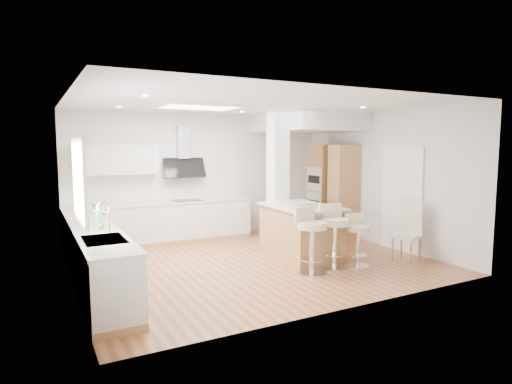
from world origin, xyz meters
TOP-DOWN VIEW (x-y plane):
  - ground at (0.00, 0.00)m, footprint 6.00×6.00m
  - ceiling at (0.00, 0.00)m, footprint 6.00×5.00m
  - wall_back at (0.00, 2.50)m, footprint 6.00×0.04m
  - wall_left at (-3.00, 0.00)m, footprint 0.04×5.00m
  - wall_right at (3.00, 0.00)m, footprint 0.04×5.00m
  - skylight at (-0.79, 0.60)m, footprint 4.10×2.10m
  - window_left at (-2.96, -0.90)m, footprint 0.06×1.28m
  - doorway_right at (2.97, -0.60)m, footprint 0.05×1.00m
  - counter_left at (-2.70, 0.23)m, footprint 0.63×4.50m
  - counter_back at (-0.91, 2.22)m, footprint 3.62×0.63m
  - pillar at (1.05, 0.95)m, footprint 0.35×0.35m
  - soffit at (2.10, 1.40)m, footprint 1.78×2.20m
  - oven_column at (2.68, 1.23)m, footprint 0.63×1.21m
  - peninsula at (0.96, -0.04)m, footprint 1.11×1.64m
  - bar_stool_a at (0.49, -1.04)m, footprint 0.57×0.57m
  - bar_stool_b at (1.03, -0.95)m, footprint 0.56×0.56m
  - bar_stool_c at (1.44, -1.07)m, footprint 0.50×0.50m
  - dining_chair at (2.57, -1.18)m, footprint 0.54×0.54m

SIDE VIEW (x-z plane):
  - ground at x=0.00m, z-range 0.00..0.00m
  - ceiling at x=0.00m, z-range -0.01..0.01m
  - counter_left at x=-2.70m, z-range -0.22..1.13m
  - peninsula at x=0.96m, z-range -0.03..1.02m
  - bar_stool_c at x=1.44m, z-range 0.06..0.97m
  - dining_chair at x=2.57m, z-range 0.04..1.16m
  - bar_stool_b at x=1.03m, z-range 0.07..1.15m
  - bar_stool_a at x=0.49m, z-range 0.07..1.16m
  - counter_back at x=-0.91m, z-range -0.55..1.95m
  - doorway_right at x=2.97m, z-range -0.05..2.05m
  - oven_column at x=2.68m, z-range 0.00..2.10m
  - wall_back at x=0.00m, z-range 0.00..2.80m
  - wall_left at x=-3.00m, z-range 0.00..2.80m
  - wall_right at x=3.00m, z-range 0.00..2.80m
  - pillar at x=1.05m, z-range 0.00..2.80m
  - window_left at x=-2.96m, z-range 1.16..2.23m
  - soffit at x=2.10m, z-range 2.40..2.80m
  - skylight at x=-0.79m, z-range 2.74..2.80m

